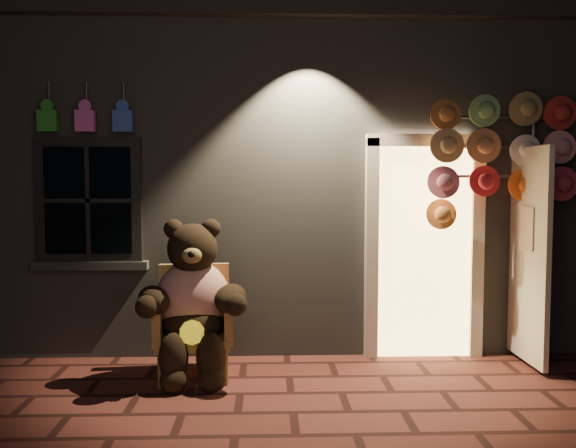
{
  "coord_description": "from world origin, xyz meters",
  "views": [
    {
      "loc": [
        -0.2,
        -4.46,
        1.73
      ],
      "look_at": [
        -0.0,
        1.0,
        1.35
      ],
      "focal_mm": 38.0,
      "sensor_mm": 36.0,
      "label": 1
    }
  ],
  "objects": [
    {
      "name": "ground",
      "position": [
        0.0,
        0.0,
        0.0
      ],
      "size": [
        60.0,
        60.0,
        0.0
      ],
      "primitive_type": "plane",
      "color": "#552520",
      "rests_on": "ground"
    },
    {
      "name": "shop_building",
      "position": [
        0.0,
        3.99,
        1.74
      ],
      "size": [
        7.3,
        5.95,
        3.51
      ],
      "color": "slate",
      "rests_on": "ground"
    },
    {
      "name": "wicker_armchair",
      "position": [
        -0.85,
        0.94,
        0.49
      ],
      "size": [
        0.72,
        0.66,
        0.97
      ],
      "rotation": [
        0.0,
        0.0,
        0.09
      ],
      "color": "#A2773E",
      "rests_on": "ground"
    },
    {
      "name": "teddy_bear",
      "position": [
        -0.84,
        0.82,
        0.69
      ],
      "size": [
        1.03,
        0.83,
        1.42
      ],
      "rotation": [
        0.0,
        0.0,
        0.09
      ],
      "color": "#AC2112",
      "rests_on": "ground"
    },
    {
      "name": "hat_rack",
      "position": [
        2.03,
        1.28,
        1.99
      ],
      "size": [
        1.44,
        0.22,
        2.55
      ],
      "color": "#59595E",
      "rests_on": "ground"
    }
  ]
}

